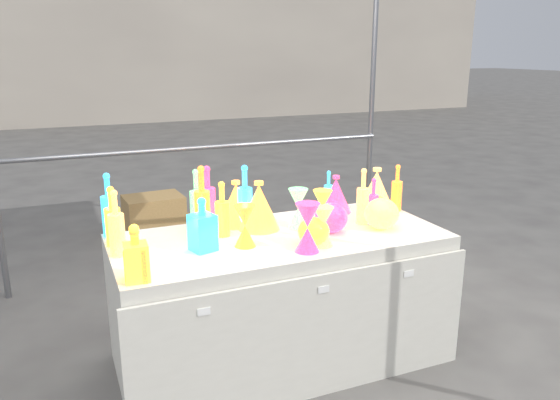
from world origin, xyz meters
name	(u,v)px	position (x,y,z in m)	size (l,w,h in m)	color
ground	(280,357)	(0.00, 0.00, 0.00)	(80.00, 80.00, 0.00)	slate
display_table	(281,299)	(0.00, -0.01, 0.37)	(1.84, 0.83, 0.75)	silver
background_building	(221,6)	(4.00, 14.00, 3.00)	(14.00, 6.00, 6.00)	beige
cardboard_box_closed	(154,216)	(-0.27, 2.47, 0.20)	(0.54, 0.39, 0.39)	#AC854E
cardboard_box_flat	(196,222)	(0.18, 2.63, 0.03)	(0.72, 0.51, 0.06)	#AC854E
bottle_0	(112,216)	(-0.85, 0.19, 0.91)	(0.08, 0.08, 0.31)	red
bottle_1	(109,205)	(-0.85, 0.35, 0.93)	(0.08, 0.08, 0.35)	#1B9526
bottle_2	(202,201)	(-0.38, 0.17, 0.94)	(0.08, 0.08, 0.39)	gold
bottle_3	(208,196)	(-0.31, 0.33, 0.92)	(0.09, 0.09, 0.35)	#1A409C
bottle_4	(116,223)	(-0.85, 0.03, 0.92)	(0.08, 0.08, 0.33)	#147E5F
bottle_5	(196,199)	(-0.39, 0.29, 0.92)	(0.08, 0.08, 0.35)	#B52495
bottle_6	(222,209)	(-0.29, 0.12, 0.90)	(0.08, 0.08, 0.30)	red
bottle_7	(245,196)	(-0.12, 0.22, 0.93)	(0.09, 0.09, 0.36)	#1B9526
decanter_0	(136,253)	(-0.81, -0.31, 0.88)	(0.10, 0.10, 0.26)	red
decanter_1	(136,254)	(-0.81, -0.31, 0.87)	(0.10, 0.10, 0.25)	gold
decanter_2	(202,224)	(-0.45, -0.06, 0.89)	(0.11, 0.11, 0.28)	#1B9526
hourglass_0	(245,226)	(-0.23, -0.09, 0.86)	(0.11, 0.11, 0.22)	gold
hourglass_1	(307,228)	(0.03, -0.28, 0.88)	(0.13, 0.13, 0.25)	#1A409C
hourglass_2	(323,226)	(0.14, -0.23, 0.85)	(0.10, 0.10, 0.21)	#147E5F
hourglass_3	(298,208)	(0.15, 0.09, 0.86)	(0.11, 0.11, 0.23)	#B52495
hourglass_4	(322,209)	(0.27, 0.03, 0.86)	(0.11, 0.11, 0.22)	red
globe_0	(314,233)	(0.10, -0.21, 0.82)	(0.16, 0.16, 0.13)	red
globe_1	(382,215)	(0.57, -0.11, 0.83)	(0.20, 0.20, 0.16)	#147E5F
globe_2	(375,209)	(0.64, 0.05, 0.81)	(0.16, 0.16, 0.13)	gold
globe_3	(331,219)	(0.28, -0.06, 0.82)	(0.18, 0.18, 0.15)	#1A409C
lampshade_0	(259,205)	(-0.06, 0.15, 0.89)	(0.24, 0.24, 0.28)	#EAFF35
lampshade_1	(236,203)	(-0.16, 0.28, 0.88)	(0.22, 0.22, 0.26)	#EAFF35
lampshade_2	(336,194)	(0.49, 0.28, 0.87)	(0.19, 0.19, 0.23)	#1A409C
lampshade_3	(376,190)	(0.73, 0.18, 0.89)	(0.24, 0.24, 0.28)	#147E5F
bottle_8	(328,191)	(0.47, 0.33, 0.88)	(0.06, 0.06, 0.26)	#1B9526
bottle_9	(397,188)	(0.86, 0.16, 0.90)	(0.07, 0.07, 0.30)	gold
bottle_10	(373,201)	(0.58, -0.02, 0.89)	(0.06, 0.06, 0.27)	#1A409C
bottle_11	(363,196)	(0.53, 0.01, 0.91)	(0.07, 0.07, 0.33)	#147E5F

